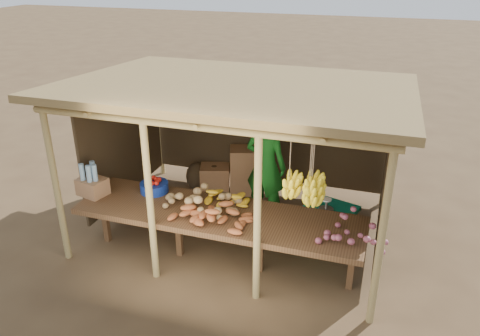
% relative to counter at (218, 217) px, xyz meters
% --- Properties ---
extents(ground, '(60.00, 60.00, 0.00)m').
position_rel_counter_xyz_m(ground, '(-0.00, 0.95, -0.74)').
color(ground, brown).
rests_on(ground, ground).
extents(stall_structure, '(4.70, 3.50, 2.43)m').
position_rel_counter_xyz_m(stall_structure, '(0.05, 1.08, 1.19)').
color(stall_structure, tan).
rests_on(stall_structure, ground).
extents(counter, '(3.90, 1.05, 0.80)m').
position_rel_counter_xyz_m(counter, '(0.00, 0.00, 0.00)').
color(counter, brown).
rests_on(counter, ground).
extents(potato_heap, '(1.16, 0.86, 0.37)m').
position_rel_counter_xyz_m(potato_heap, '(-0.27, 0.07, 0.25)').
color(potato_heap, '#A78656').
rests_on(potato_heap, counter).
extents(sweet_potato_heap, '(1.06, 0.75, 0.36)m').
position_rel_counter_xyz_m(sweet_potato_heap, '(-0.04, -0.27, 0.24)').
color(sweet_potato_heap, '#AE592C').
rests_on(sweet_potato_heap, counter).
extents(onion_heap, '(0.93, 0.77, 0.36)m').
position_rel_counter_xyz_m(onion_heap, '(1.80, -0.11, 0.24)').
color(onion_heap, '#AA5266').
rests_on(onion_heap, counter).
extents(banana_pile, '(0.71, 0.56, 0.35)m').
position_rel_counter_xyz_m(banana_pile, '(-0.01, 0.24, 0.24)').
color(banana_pile, yellow).
rests_on(banana_pile, counter).
extents(tomato_basin, '(0.41, 0.41, 0.22)m').
position_rel_counter_xyz_m(tomato_basin, '(-1.10, 0.30, 0.15)').
color(tomato_basin, navy).
rests_on(tomato_basin, counter).
extents(bottle_box, '(0.45, 0.39, 0.49)m').
position_rel_counter_xyz_m(bottle_box, '(-1.90, -0.06, 0.25)').
color(bottle_box, '#A16F48').
rests_on(bottle_box, counter).
extents(vendor, '(0.74, 0.55, 1.84)m').
position_rel_counter_xyz_m(vendor, '(0.27, 1.43, 0.18)').
color(vendor, '#17691C').
rests_on(vendor, ground).
extents(tarp_crate, '(0.85, 0.79, 0.84)m').
position_rel_counter_xyz_m(tarp_crate, '(1.38, 0.88, -0.39)').
color(tarp_crate, brown).
rests_on(tarp_crate, ground).
extents(carton_stack, '(1.20, 0.55, 0.84)m').
position_rel_counter_xyz_m(carton_stack, '(-0.49, 2.15, -0.37)').
color(carton_stack, '#A16F48').
rests_on(carton_stack, ground).
extents(burlap_sacks, '(0.75, 0.39, 0.53)m').
position_rel_counter_xyz_m(burlap_sacks, '(-1.07, 2.15, -0.51)').
color(burlap_sacks, '#41311E').
rests_on(burlap_sacks, ground).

